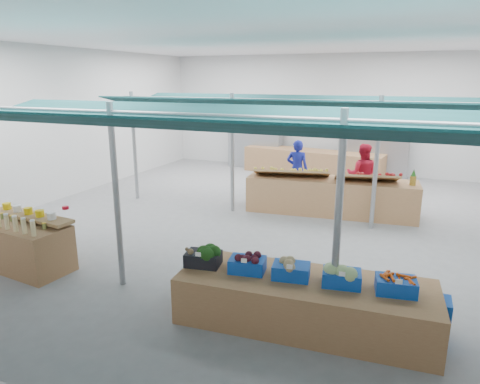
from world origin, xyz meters
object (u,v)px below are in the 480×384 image
Objects in this scene: veg_counter at (304,302)px; crate_stack at (427,319)px; vendor_right at (362,175)px; vendor_left at (297,169)px; bottle_shelf at (23,243)px; fruit_counter at (330,196)px.

crate_stack is (1.58, 0.24, -0.03)m from veg_counter.
veg_counter is 2.09× the size of vendor_right.
vendor_right is at bearing 173.53° from vendor_left.
bottle_shelf is at bearing 45.71° from vendor_right.
vendor_left is (-1.91, 6.35, 0.50)m from veg_counter.
vendor_left is at bearing 101.92° from veg_counter.
crate_stack is 0.37× the size of vendor_left.
veg_counter is at bearing -171.25° from crate_stack.
vendor_left reaches higher than fruit_counter.
vendor_right reaches higher than veg_counter.
veg_counter reaches higher than crate_stack.
vendor_right is (-1.69, 6.11, 0.52)m from crate_stack.
veg_counter is at bearing -88.73° from fruit_counter.
vendor_right is (-0.11, 6.35, 0.50)m from veg_counter.
vendor_left is (-3.49, 6.11, 0.52)m from crate_stack.
vendor_left reaches higher than veg_counter.
bottle_shelf is 3.11× the size of crate_stack.
crate_stack is at bearing 99.01° from vendor_right.
veg_counter is at bearing 100.30° from vendor_left.
veg_counter is 6.37m from vendor_right.
veg_counter is at bearing 6.93° from bottle_shelf.
vendor_left is at bearing -6.47° from vendor_right.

